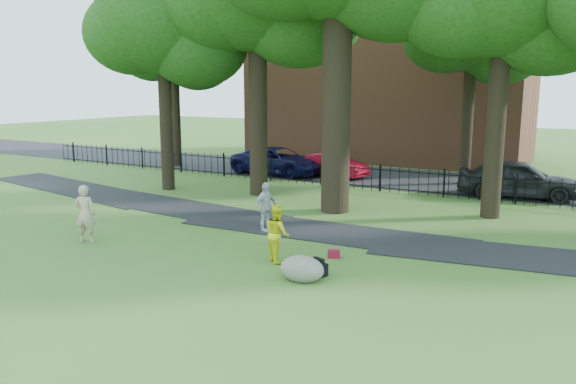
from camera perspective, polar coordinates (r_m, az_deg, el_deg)
The scene contains 15 objects.
ground at distance 16.34m, azimuth -5.67°, elevation -6.64°, with size 120.00×120.00×0.00m, color #395F21.
footpath at distance 19.09m, azimuth 3.58°, elevation -4.07°, with size 36.00×2.60×0.03m, color black.
street at distance 30.49m, azimuth 11.90°, elevation 1.29°, with size 80.00×7.00×0.02m, color black.
iron_fence at distance 26.66m, azimuth 9.31°, elevation 1.36°, with size 44.00×0.04×1.20m.
brick_building at distance 38.98m, azimuth 10.21°, elevation 12.20°, with size 18.00×8.00×12.00m, color brown.
woman at distance 18.72m, azimuth -19.90°, elevation -2.09°, with size 0.67×0.44×1.84m, color tan.
man at distance 15.72m, azimuth -1.09°, elevation -4.21°, with size 0.79×0.61×1.62m, color yellow.
pedestrian at distance 18.94m, azimuth -2.30°, elevation -1.54°, with size 0.99×0.41×1.69m, color silver.
boulder at distance 14.38m, azimuth 1.44°, elevation -7.61°, with size 1.17×0.88×0.68m, color #5E5C4E.
lamppost at distance 27.97m, azimuth -12.27°, elevation 3.82°, with size 0.33×0.33×3.32m.
backpack at distance 14.78m, azimuth 3.14°, elevation -7.82°, with size 0.44×0.28×0.33m, color black.
red_bag at distance 16.26m, azimuth 4.67°, elevation -6.29°, with size 0.34×0.21×0.23m, color maroon.
red_sedan at distance 30.58m, azimuth 4.63°, elevation 2.74°, with size 1.37×3.93×1.30m, color #A90D21.
navy_van at distance 31.39m, azimuth -1.00°, elevation 3.17°, with size 2.49×5.41×1.50m, color #0B0C37.
grey_car at distance 26.71m, azimuth 22.28°, elevation 1.28°, with size 2.03×5.04×1.72m, color black.
Camera 1 is at (9.05, -12.71, 4.85)m, focal length 35.00 mm.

